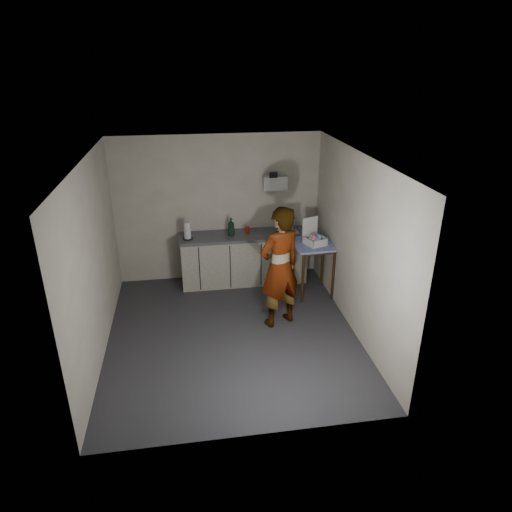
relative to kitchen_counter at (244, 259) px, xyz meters
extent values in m
plane|color=#2C2C32|center=(-0.40, -1.70, -0.43)|extent=(4.00, 4.00, 0.00)
cube|color=#B2AC9B|center=(-0.40, 0.29, 0.87)|extent=(3.60, 0.02, 2.60)
cube|color=#B2AC9B|center=(1.39, -1.70, 0.87)|extent=(0.02, 4.00, 2.60)
cube|color=#B2AC9B|center=(-2.19, -1.70, 0.87)|extent=(0.02, 4.00, 2.60)
cube|color=silver|center=(-0.40, -1.70, 2.17)|extent=(3.60, 4.00, 0.01)
cube|color=black|center=(0.00, 0.00, -0.39)|extent=(2.20, 0.52, 0.08)
cube|color=beige|center=(0.00, 0.00, 0.00)|extent=(2.20, 0.58, 0.86)
cube|color=#4E5059|center=(0.00, 0.00, 0.46)|extent=(2.24, 0.62, 0.05)
cube|color=black|center=(-0.80, -0.29, 0.00)|extent=(0.02, 0.01, 0.80)
cube|color=black|center=(-0.27, -0.29, 0.00)|extent=(0.02, 0.01, 0.80)
cube|color=black|center=(0.27, -0.29, 0.00)|extent=(0.01, 0.01, 0.80)
cube|color=black|center=(0.80, -0.29, 0.00)|extent=(0.02, 0.01, 0.80)
cube|color=white|center=(0.60, 0.22, 1.32)|extent=(0.42, 0.16, 0.24)
cube|color=white|center=(0.60, 0.27, 1.18)|extent=(0.30, 0.06, 0.04)
cube|color=black|center=(0.55, 0.13, 1.48)|extent=(0.14, 0.02, 0.10)
cylinder|color=#38200C|center=(0.85, -0.94, 0.00)|extent=(0.05, 0.05, 0.86)
cylinder|color=#38200C|center=(1.38, -0.91, 0.00)|extent=(0.05, 0.05, 0.86)
cylinder|color=#38200C|center=(0.82, -0.41, 0.00)|extent=(0.05, 0.05, 0.86)
cylinder|color=#38200C|center=(1.35, -0.38, 0.00)|extent=(0.05, 0.05, 0.86)
cube|color=#38200C|center=(1.10, -0.66, 0.45)|extent=(0.67, 0.67, 0.04)
cube|color=navy|center=(1.10, -0.66, 0.49)|extent=(0.76, 0.76, 0.03)
imported|color=#B2A593|center=(0.34, -1.49, 0.51)|extent=(0.81, 0.69, 1.87)
imported|color=black|center=(-0.21, -0.03, 0.64)|extent=(0.16, 0.16, 0.32)
cylinder|color=red|center=(0.07, 0.01, 0.55)|extent=(0.07, 0.07, 0.14)
cylinder|color=black|center=(-0.22, 0.04, 0.59)|extent=(0.06, 0.06, 0.22)
cylinder|color=black|center=(-0.96, -0.08, 0.49)|extent=(0.17, 0.17, 0.02)
cylinder|color=white|center=(-0.96, -0.08, 0.64)|extent=(0.12, 0.12, 0.29)
cube|color=silver|center=(0.80, -0.05, 0.49)|extent=(0.36, 0.27, 0.02)
cylinder|color=silver|center=(0.64, -0.17, 0.62)|extent=(0.01, 0.01, 0.23)
cylinder|color=silver|center=(0.96, -0.17, 0.62)|extent=(0.01, 0.01, 0.23)
cylinder|color=silver|center=(0.64, 0.06, 0.62)|extent=(0.01, 0.01, 0.23)
cylinder|color=silver|center=(0.96, 0.06, 0.62)|extent=(0.01, 0.01, 0.23)
cylinder|color=white|center=(0.71, -0.05, 0.60)|extent=(0.04, 0.20, 0.20)
cylinder|color=white|center=(0.78, -0.05, 0.60)|extent=(0.04, 0.20, 0.20)
cylinder|color=white|center=(0.85, -0.05, 0.60)|extent=(0.04, 0.20, 0.20)
cube|color=white|center=(1.10, -0.70, 0.51)|extent=(0.39, 0.39, 0.01)
cube|color=white|center=(1.15, -0.83, 0.57)|extent=(0.28, 0.12, 0.11)
cube|color=white|center=(1.05, -0.56, 0.57)|extent=(0.28, 0.12, 0.11)
cube|color=white|center=(0.96, -0.75, 0.57)|extent=(0.12, 0.28, 0.11)
cube|color=white|center=(1.23, -0.65, 0.57)|extent=(0.12, 0.28, 0.11)
cube|color=white|center=(1.04, -0.55, 0.78)|extent=(0.28, 0.12, 0.30)
cylinder|color=silver|center=(1.10, -0.70, 0.57)|extent=(0.20, 0.20, 0.11)
sphere|color=#FF5D9B|center=(1.06, -0.75, 0.65)|extent=(0.07, 0.07, 0.07)
sphere|color=#53ACE3|center=(1.16, -0.72, 0.65)|extent=(0.07, 0.07, 0.07)
sphere|color=#4EBF6D|center=(1.08, -0.65, 0.65)|extent=(0.07, 0.07, 0.07)
sphere|color=#FF5D9B|center=(1.04, -0.67, 0.65)|extent=(0.07, 0.07, 0.07)
camera|label=1|loc=(-0.95, -7.41, 3.36)|focal=32.00mm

